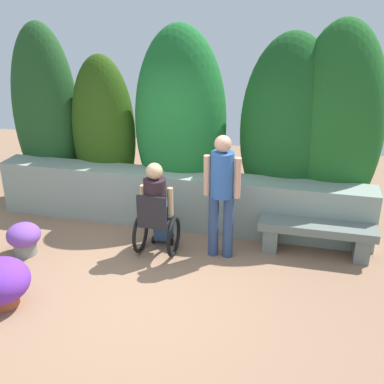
# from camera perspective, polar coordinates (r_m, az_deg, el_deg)

# --- Properties ---
(ground_plane) EXTENTS (12.18, 12.18, 0.00)m
(ground_plane) POSITION_cam_1_polar(r_m,az_deg,el_deg) (5.91, -6.39, -11.58)
(ground_plane) COLOR #906B52
(stone_retaining_wall) EXTENTS (5.76, 0.48, 0.85)m
(stone_retaining_wall) POSITION_cam_1_polar(r_m,az_deg,el_deg) (7.20, -1.72, -0.91)
(stone_retaining_wall) COLOR gray
(stone_retaining_wall) RESTS_ON ground
(hedge_backdrop) EXTENTS (5.89, 1.19, 3.06)m
(hedge_backdrop) POSITION_cam_1_polar(r_m,az_deg,el_deg) (7.29, 2.08, 8.00)
(hedge_backdrop) COLOR #204D21
(hedge_backdrop) RESTS_ON ground
(stone_bench) EXTENTS (1.57, 0.38, 0.47)m
(stone_bench) POSITION_cam_1_polar(r_m,az_deg,el_deg) (6.65, 14.85, -4.91)
(stone_bench) COLOR slate
(stone_bench) RESTS_ON ground
(person_in_wheelchair) EXTENTS (0.53, 0.66, 1.33)m
(person_in_wheelchair) POSITION_cam_1_polar(r_m,az_deg,el_deg) (6.37, -4.28, -2.34)
(person_in_wheelchair) COLOR black
(person_in_wheelchair) RESTS_ON ground
(person_standing_companion) EXTENTS (0.49, 0.30, 1.71)m
(person_standing_companion) POSITION_cam_1_polar(r_m,az_deg,el_deg) (6.13, 3.63, 0.37)
(person_standing_companion) COLOR navy
(person_standing_companion) RESTS_ON ground
(flower_pot_terracotta_by_wall) EXTENTS (0.68, 0.68, 0.58)m
(flower_pot_terracotta_by_wall) POSITION_cam_1_polar(r_m,az_deg,el_deg) (5.87, -22.24, -10.14)
(flower_pot_terracotta_by_wall) COLOR #A44C2D
(flower_pot_terracotta_by_wall) RESTS_ON ground
(flower_pot_red_accent) EXTENTS (0.46, 0.46, 0.46)m
(flower_pot_red_accent) POSITION_cam_1_polar(r_m,az_deg,el_deg) (6.87, -19.73, -5.24)
(flower_pot_red_accent) COLOR gray
(flower_pot_red_accent) RESTS_ON ground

